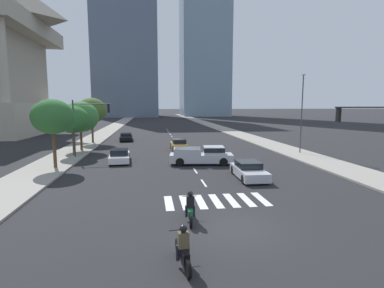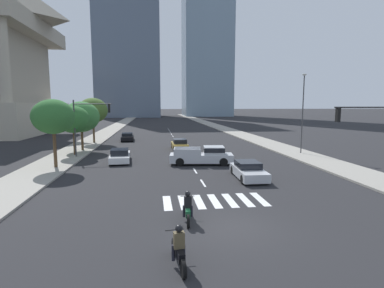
{
  "view_description": "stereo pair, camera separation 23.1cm",
  "coord_description": "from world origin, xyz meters",
  "px_view_note": "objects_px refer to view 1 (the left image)",
  "views": [
    {
      "loc": [
        -3.65,
        -12.41,
        5.46
      ],
      "look_at": [
        0.0,
        13.83,
        2.0
      ],
      "focal_mm": 28.03,
      "sensor_mm": 36.0,
      "label": 1
    },
    {
      "loc": [
        -3.42,
        -12.45,
        5.46
      ],
      "look_at": [
        0.0,
        13.83,
        2.0
      ],
      "focal_mm": 28.03,
      "sensor_mm": 36.0,
      "label": 2
    }
  ],
  "objects_px": {
    "sedan_gold_1": "(179,145)",
    "traffic_signal_far": "(88,118)",
    "motorcycle_trailing": "(183,249)",
    "traffic_signal_near": "(370,129)",
    "sedan_white_0": "(120,156)",
    "street_tree_nearest": "(53,117)",
    "sedan_black_2": "(126,137)",
    "street_lamp_east": "(302,108)",
    "street_tree_second": "(73,120)",
    "pickup_truck": "(204,156)",
    "sedan_silver_3": "(249,170)",
    "motorcycle_lead": "(190,209)",
    "street_tree_fourth": "(92,110)",
    "street_tree_third": "(80,117)"
  },
  "relations": [
    {
      "from": "street_tree_nearest",
      "to": "traffic_signal_near",
      "type": "bearing_deg",
      "value": -23.2
    },
    {
      "from": "motorcycle_trailing",
      "to": "traffic_signal_near",
      "type": "bearing_deg",
      "value": -65.41
    },
    {
      "from": "motorcycle_lead",
      "to": "traffic_signal_far",
      "type": "bearing_deg",
      "value": 29.05
    },
    {
      "from": "sedan_white_0",
      "to": "street_tree_second",
      "type": "bearing_deg",
      "value": 48.6
    },
    {
      "from": "street_tree_third",
      "to": "street_tree_fourth",
      "type": "xyz_separation_m",
      "value": [
        0.0,
        7.14,
        0.62
      ]
    },
    {
      "from": "sedan_black_2",
      "to": "street_lamp_east",
      "type": "xyz_separation_m",
      "value": [
        20.28,
        -15.6,
        4.54
      ]
    },
    {
      "from": "street_tree_nearest",
      "to": "sedan_black_2",
      "type": "bearing_deg",
      "value": 77.59
    },
    {
      "from": "motorcycle_lead",
      "to": "street_tree_second",
      "type": "height_order",
      "value": "street_tree_second"
    },
    {
      "from": "traffic_signal_near",
      "to": "street_tree_second",
      "type": "height_order",
      "value": "traffic_signal_near"
    },
    {
      "from": "motorcycle_lead",
      "to": "pickup_truck",
      "type": "distance_m",
      "value": 13.73
    },
    {
      "from": "traffic_signal_far",
      "to": "traffic_signal_near",
      "type": "bearing_deg",
      "value": -36.0
    },
    {
      "from": "motorcycle_lead",
      "to": "sedan_gold_1",
      "type": "height_order",
      "value": "motorcycle_lead"
    },
    {
      "from": "street_lamp_east",
      "to": "street_tree_second",
      "type": "xyz_separation_m",
      "value": [
        -24.7,
        2.01,
        -1.18
      ]
    },
    {
      "from": "street_tree_third",
      "to": "traffic_signal_far",
      "type": "bearing_deg",
      "value": -69.54
    },
    {
      "from": "sedan_gold_1",
      "to": "street_tree_nearest",
      "type": "bearing_deg",
      "value": 129.42
    },
    {
      "from": "motorcycle_trailing",
      "to": "sedan_gold_1",
      "type": "bearing_deg",
      "value": -11.38
    },
    {
      "from": "sedan_silver_3",
      "to": "pickup_truck",
      "type": "bearing_deg",
      "value": -155.22
    },
    {
      "from": "motorcycle_lead",
      "to": "street_lamp_east",
      "type": "relative_size",
      "value": 0.26
    },
    {
      "from": "sedan_silver_3",
      "to": "street_tree_second",
      "type": "bearing_deg",
      "value": -125.75
    },
    {
      "from": "motorcycle_lead",
      "to": "motorcycle_trailing",
      "type": "distance_m",
      "value": 3.99
    },
    {
      "from": "sedan_white_0",
      "to": "traffic_signal_far",
      "type": "xyz_separation_m",
      "value": [
        -3.37,
        2.74,
        3.53
      ]
    },
    {
      "from": "motorcycle_trailing",
      "to": "pickup_truck",
      "type": "xyz_separation_m",
      "value": [
        3.87,
        17.29,
        0.23
      ]
    },
    {
      "from": "motorcycle_trailing",
      "to": "pickup_truck",
      "type": "height_order",
      "value": "pickup_truck"
    },
    {
      "from": "sedan_white_0",
      "to": "traffic_signal_near",
      "type": "height_order",
      "value": "traffic_signal_near"
    },
    {
      "from": "street_tree_third",
      "to": "street_tree_fourth",
      "type": "bearing_deg",
      "value": 90.0
    },
    {
      "from": "street_tree_second",
      "to": "street_tree_fourth",
      "type": "xyz_separation_m",
      "value": [
        0.0,
        10.66,
        0.78
      ]
    },
    {
      "from": "street_tree_nearest",
      "to": "street_tree_fourth",
      "type": "relative_size",
      "value": 0.92
    },
    {
      "from": "traffic_signal_near",
      "to": "street_tree_fourth",
      "type": "distance_m",
      "value": 34.51
    },
    {
      "from": "motorcycle_trailing",
      "to": "street_tree_fourth",
      "type": "height_order",
      "value": "street_tree_fourth"
    },
    {
      "from": "sedan_black_2",
      "to": "sedan_gold_1",
      "type": "bearing_deg",
      "value": -147.36
    },
    {
      "from": "traffic_signal_far",
      "to": "sedan_silver_3",
      "type": "bearing_deg",
      "value": -38.09
    },
    {
      "from": "motorcycle_lead",
      "to": "street_tree_nearest",
      "type": "xyz_separation_m",
      "value": [
        -9.94,
        13.16,
        3.88
      ]
    },
    {
      "from": "motorcycle_trailing",
      "to": "street_tree_nearest",
      "type": "relative_size",
      "value": 0.37
    },
    {
      "from": "sedan_black_2",
      "to": "street_tree_fourth",
      "type": "height_order",
      "value": "street_tree_fourth"
    },
    {
      "from": "traffic_signal_far",
      "to": "street_lamp_east",
      "type": "bearing_deg",
      "value": -1.89
    },
    {
      "from": "pickup_truck",
      "to": "street_lamp_east",
      "type": "xyz_separation_m",
      "value": [
        11.66,
        4.29,
        4.29
      ]
    },
    {
      "from": "sedan_white_0",
      "to": "street_lamp_east",
      "type": "relative_size",
      "value": 0.53
    },
    {
      "from": "sedan_gold_1",
      "to": "traffic_signal_far",
      "type": "height_order",
      "value": "traffic_signal_far"
    },
    {
      "from": "sedan_silver_3",
      "to": "motorcycle_lead",
      "type": "bearing_deg",
      "value": -33.3
    },
    {
      "from": "street_lamp_east",
      "to": "street_tree_second",
      "type": "height_order",
      "value": "street_lamp_east"
    },
    {
      "from": "traffic_signal_near",
      "to": "street_tree_nearest",
      "type": "relative_size",
      "value": 0.96
    },
    {
      "from": "traffic_signal_far",
      "to": "street_tree_third",
      "type": "bearing_deg",
      "value": 110.46
    },
    {
      "from": "pickup_truck",
      "to": "sedan_silver_3",
      "type": "distance_m",
      "value": 6.13
    },
    {
      "from": "motorcycle_lead",
      "to": "street_tree_fourth",
      "type": "xyz_separation_m",
      "value": [
        -9.94,
        30.32,
        4.11
      ]
    },
    {
      "from": "sedan_white_0",
      "to": "sedan_black_2",
      "type": "distance_m",
      "value": 17.59
    },
    {
      "from": "sedan_gold_1",
      "to": "street_lamp_east",
      "type": "distance_m",
      "value": 14.87
    },
    {
      "from": "traffic_signal_far",
      "to": "street_tree_second",
      "type": "distance_m",
      "value": 2.18
    },
    {
      "from": "motorcycle_trailing",
      "to": "traffic_signal_far",
      "type": "bearing_deg",
      "value": 12.08
    },
    {
      "from": "traffic_signal_far",
      "to": "street_tree_third",
      "type": "relative_size",
      "value": 1.02
    },
    {
      "from": "pickup_truck",
      "to": "sedan_black_2",
      "type": "xyz_separation_m",
      "value": [
        -8.63,
        19.88,
        -0.25
      ]
    }
  ]
}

